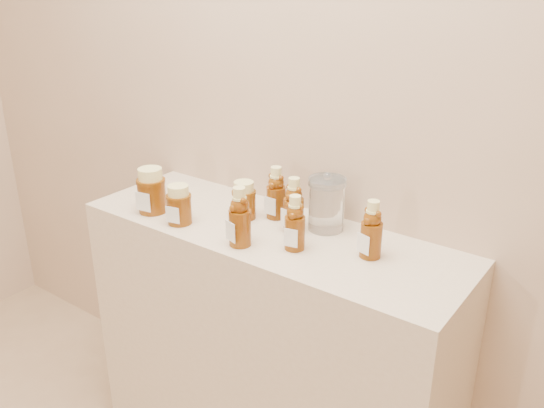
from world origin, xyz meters
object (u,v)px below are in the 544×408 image
Objects in this scene: display_table at (269,354)px; bear_bottle_front_left at (240,213)px; honey_jar_left at (151,190)px; bear_bottle_back_left at (276,189)px; glass_canister at (327,202)px.

display_table is 0.56m from bear_bottle_front_left.
bear_bottle_front_left is 1.35× the size of honey_jar_left.
display_table is 0.55m from bear_bottle_back_left.
bear_bottle_back_left is at bearing -173.57° from glass_canister.
honey_jar_left reaches higher than display_table.
display_table is at bearing -66.91° from bear_bottle_back_left.
display_table is at bearing 104.31° from bear_bottle_front_left.
display_table is at bearing -141.96° from glass_canister.
display_table is 0.65m from honey_jar_left.
bear_bottle_front_left is 0.37m from honey_jar_left.
bear_bottle_back_left is 0.39m from honey_jar_left.
bear_bottle_back_left reaches higher than display_table.
bear_bottle_front_left reaches higher than honey_jar_left.
glass_canister is (0.14, 0.23, -0.01)m from bear_bottle_front_left.
honey_jar_left is 0.55m from glass_canister.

